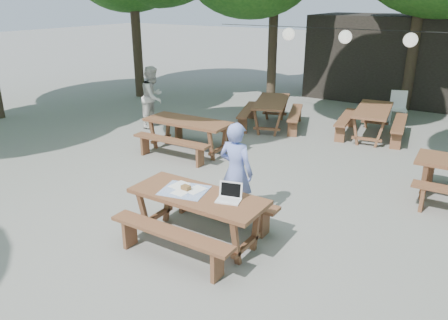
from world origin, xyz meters
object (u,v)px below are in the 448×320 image
plastic_chair (397,114)px  picnic_table_nw (188,136)px  second_person (153,97)px  woman (236,172)px  main_picnic_table (198,217)px

plastic_chair → picnic_table_nw: bearing=-141.2°
second_person → woman: bearing=-137.1°
woman → second_person: bearing=-35.0°
picnic_table_nw → second_person: second_person is taller
woman → plastic_chair: size_ratio=1.79×
second_person → plastic_chair: bearing=-65.9°
plastic_chair → main_picnic_table: bearing=-113.9°
main_picnic_table → picnic_table_nw: same height
main_picnic_table → picnic_table_nw: (-2.49, 3.10, 0.00)m
second_person → plastic_chair: second_person is taller
plastic_chair → second_person: bearing=-161.5°
main_picnic_table → picnic_table_nw: size_ratio=0.99×
picnic_table_nw → plastic_chair: bearing=53.6°
main_picnic_table → woman: bearing=84.0°
plastic_chair → woman: bearing=-114.1°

